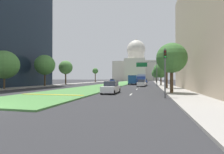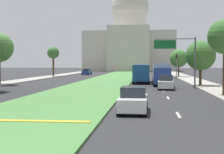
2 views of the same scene
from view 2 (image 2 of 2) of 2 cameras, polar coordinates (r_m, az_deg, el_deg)
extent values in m
plane|color=#2B2B2D|center=(75.42, 0.58, -0.08)|extent=(291.23, 291.23, 0.00)
cube|color=#4C8442|center=(68.83, 0.08, -0.26)|extent=(8.81, 119.14, 0.14)
cube|color=gold|center=(19.01, -15.57, -7.04)|extent=(7.93, 0.50, 0.04)
cube|color=silver|center=(21.79, 11.02, -6.21)|extent=(0.16, 2.40, 0.01)
cube|color=silver|center=(32.07, 9.34, -3.45)|extent=(0.16, 2.40, 0.01)
cube|color=silver|center=(40.37, 8.61, -2.25)|extent=(0.16, 2.40, 0.01)
cube|color=silver|center=(48.94, 8.12, -1.44)|extent=(0.16, 2.40, 0.01)
cube|color=silver|center=(64.90, 7.55, -0.50)|extent=(0.16, 2.40, 0.01)
cube|color=silver|center=(66.70, 7.50, -0.42)|extent=(0.16, 2.40, 0.01)
cube|color=#9E9991|center=(65.73, -13.91, -0.45)|extent=(4.00, 119.14, 0.15)
cube|color=#9E9991|center=(62.45, 13.56, -0.59)|extent=(4.00, 119.14, 0.15)
cube|color=beige|center=(141.46, 3.03, 4.23)|extent=(35.78, 24.49, 15.61)
cube|color=beige|center=(127.27, 2.72, 4.79)|extent=(15.74, 4.00, 17.17)
cylinder|color=beige|center=(142.33, 3.04, 8.97)|extent=(13.51, 13.51, 7.93)
sphere|color=beige|center=(143.24, 3.05, 11.61)|extent=(15.34, 15.34, 15.34)
cylinder|color=#515456|center=(69.39, 10.71, 1.81)|extent=(0.16, 0.16, 5.20)
cube|color=black|center=(69.40, 10.73, 3.46)|extent=(0.28, 0.24, 0.84)
sphere|color=red|center=(69.26, 10.74, 3.69)|extent=(0.18, 0.18, 0.18)
sphere|color=#4C380F|center=(69.26, 10.74, 3.46)|extent=(0.18, 0.18, 0.18)
sphere|color=#0F4219|center=(69.25, 10.73, 3.23)|extent=(0.18, 0.18, 0.18)
cylinder|color=#515456|center=(44.61, 13.71, 2.32)|extent=(0.20, 0.20, 6.50)
cylinder|color=#515456|center=(44.43, 10.47, 6.29)|extent=(5.10, 0.12, 0.12)
cube|color=#146033|center=(44.26, 8.82, 5.41)|extent=(2.80, 0.08, 1.10)
cylinder|color=#4C3823|center=(48.43, 14.55, 0.31)|extent=(0.37, 0.37, 3.12)
sphere|color=#3D7033|center=(48.41, 14.58, 3.49)|extent=(4.10, 4.10, 4.10)
cylinder|color=#4C3823|center=(80.60, -9.78, 1.76)|extent=(0.42, 0.42, 4.83)
sphere|color=#3D7033|center=(80.63, -9.79, 4.02)|extent=(2.80, 2.80, 2.80)
cylinder|color=#4C3823|center=(78.21, 11.06, 1.11)|extent=(0.32, 0.32, 3.13)
sphere|color=#3D7033|center=(78.19, 11.07, 3.07)|extent=(4.03, 4.03, 4.03)
cube|color=silver|center=(22.47, 3.57, -4.33)|extent=(1.85, 4.55, 0.80)
cube|color=#282D38|center=(22.57, 3.60, -2.44)|extent=(1.61, 2.19, 0.66)
cylinder|color=black|center=(20.68, 5.58, -5.76)|extent=(0.23, 0.64, 0.64)
cylinder|color=black|center=(20.77, 1.05, -5.71)|extent=(0.23, 0.64, 0.64)
cylinder|color=black|center=(24.28, 5.73, -4.55)|extent=(0.23, 0.64, 0.64)
cylinder|color=black|center=(24.35, 1.87, -4.51)|extent=(0.23, 0.64, 0.64)
cube|color=silver|center=(42.30, 8.99, -1.17)|extent=(2.12, 4.73, 0.85)
cube|color=#282D38|center=(42.44, 9.00, -0.12)|extent=(1.75, 2.32, 0.69)
cylinder|color=black|center=(40.47, 10.16, -1.80)|extent=(0.26, 0.65, 0.64)
cylinder|color=black|center=(40.48, 7.79, -1.78)|extent=(0.26, 0.65, 0.64)
cylinder|color=black|center=(44.18, 10.09, -1.45)|extent=(0.26, 0.65, 0.64)
cylinder|color=black|center=(44.19, 7.92, -1.43)|extent=(0.26, 0.65, 0.64)
cube|color=navy|center=(58.72, 7.73, -0.17)|extent=(2.04, 4.58, 0.86)
cube|color=#282D38|center=(58.87, 7.73, 0.60)|extent=(1.73, 2.23, 0.71)
cylinder|color=black|center=(56.93, 8.58, -0.59)|extent=(0.24, 0.65, 0.64)
cylinder|color=black|center=(56.94, 6.86, -0.58)|extent=(0.24, 0.65, 0.64)
cylinder|color=black|center=(60.54, 8.55, -0.41)|extent=(0.24, 0.65, 0.64)
cylinder|color=black|center=(60.54, 6.92, -0.40)|extent=(0.24, 0.65, 0.64)
cube|color=navy|center=(73.92, 7.60, 0.36)|extent=(2.04, 4.71, 0.90)
cube|color=#282D38|center=(74.08, 7.60, 1.00)|extent=(1.71, 2.29, 0.73)
cylinder|color=black|center=(72.06, 8.24, 0.03)|extent=(0.25, 0.65, 0.64)
cylinder|color=black|center=(72.09, 6.91, 0.04)|extent=(0.25, 0.65, 0.64)
cylinder|color=black|center=(75.79, 8.25, 0.15)|extent=(0.25, 0.65, 0.64)
cylinder|color=black|center=(75.81, 6.99, 0.15)|extent=(0.25, 0.65, 0.64)
cube|color=navy|center=(91.85, -4.23, 0.74)|extent=(2.10, 4.59, 0.80)
cube|color=#282D38|center=(91.65, -4.26, 1.19)|extent=(1.73, 2.25, 0.65)
cylinder|color=black|center=(93.79, -4.46, 0.59)|extent=(0.26, 0.65, 0.64)
cylinder|color=black|center=(93.40, -3.48, 0.58)|extent=(0.26, 0.65, 0.64)
cylinder|color=black|center=(90.32, -5.01, 0.52)|extent=(0.26, 0.65, 0.64)
cylinder|color=black|center=(89.92, -4.00, 0.51)|extent=(0.26, 0.65, 0.64)
cube|color=navy|center=(46.35, 8.37, 0.14)|extent=(2.30, 2.00, 2.20)
cube|color=#B2B2B7|center=(49.53, 8.21, 0.69)|extent=(2.30, 4.40, 2.80)
cylinder|color=black|center=(46.46, 9.66, -1.10)|extent=(0.30, 0.90, 0.90)
cylinder|color=black|center=(46.36, 7.07, -1.09)|extent=(0.30, 0.90, 0.90)
cylinder|color=black|center=(50.74, 9.34, -0.81)|extent=(0.30, 0.90, 0.90)
cylinder|color=black|center=(50.65, 6.96, -0.80)|extent=(0.30, 0.90, 0.90)
cube|color=#1E4C8C|center=(55.88, 4.92, 0.79)|extent=(2.50, 11.00, 2.50)
cube|color=#232833|center=(55.88, 4.92, 1.15)|extent=(2.52, 10.12, 0.90)
cylinder|color=black|center=(51.63, 6.12, -0.68)|extent=(0.32, 1.00, 1.00)
cylinder|color=black|center=(51.67, 3.57, -0.67)|extent=(0.32, 1.00, 1.00)
cylinder|color=black|center=(59.82, 6.08, -0.26)|extent=(0.32, 1.00, 1.00)
cylinder|color=black|center=(59.85, 3.87, -0.25)|extent=(0.32, 1.00, 1.00)
camera|label=1|loc=(4.52, 97.21, -14.76)|focal=26.82mm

